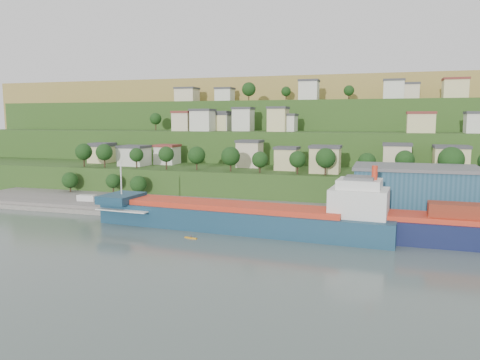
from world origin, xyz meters
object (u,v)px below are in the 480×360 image
at_px(warehouse, 415,191).
at_px(caravan, 87,199).
at_px(cargo_ship_near, 249,218).
at_px(kayak_orange, 224,233).

bearing_deg(warehouse, caravan, -175.93).
distance_m(cargo_ship_near, kayak_orange, 7.29).
bearing_deg(warehouse, kayak_orange, -148.87).
bearing_deg(kayak_orange, warehouse, 32.35).
relative_size(warehouse, caravan, 5.53).
bearing_deg(cargo_ship_near, kayak_orange, -130.25).
relative_size(caravan, kayak_orange, 1.63).
height_order(cargo_ship_near, warehouse, cargo_ship_near).
distance_m(caravan, kayak_orange, 54.62).
distance_m(warehouse, caravan, 94.86).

